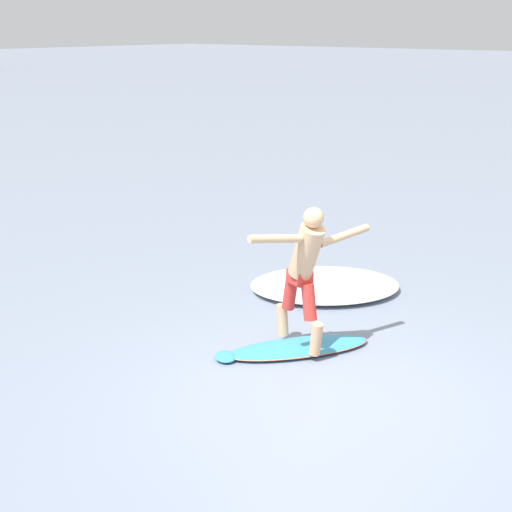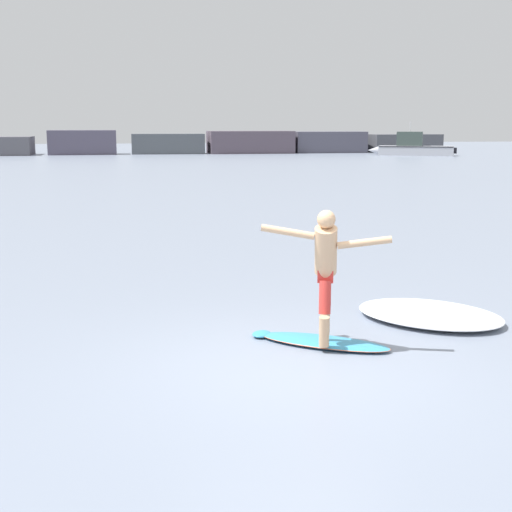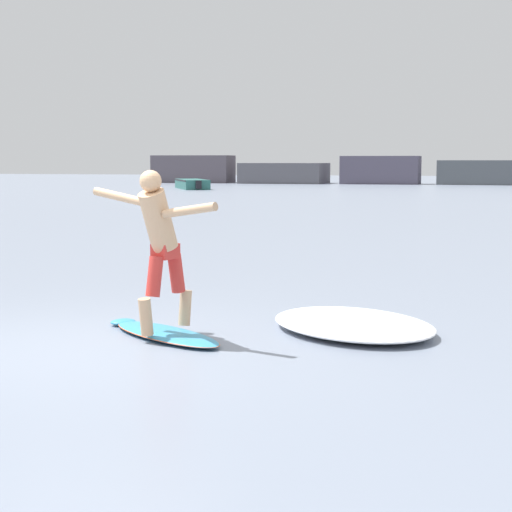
% 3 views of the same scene
% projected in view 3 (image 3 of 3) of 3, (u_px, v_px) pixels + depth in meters
% --- Properties ---
extents(ground_plane, '(200.00, 200.00, 0.00)m').
position_uv_depth(ground_plane, '(84.00, 348.00, 8.64)').
color(ground_plane, gray).
extents(rock_jetty_breakwater, '(55.42, 4.61, 2.32)m').
position_uv_depth(rock_jetty_breakwater, '(484.00, 172.00, 67.05)').
color(rock_jetty_breakwater, '#544D56').
rests_on(rock_jetty_breakwater, ground).
extents(surfboard, '(1.80, 1.46, 0.21)m').
position_uv_depth(surfboard, '(165.00, 333.00, 9.18)').
color(surfboard, '#3998C4').
rests_on(surfboard, ground).
extents(surfer, '(1.57, 0.91, 1.72)m').
position_uv_depth(surfer, '(160.00, 237.00, 8.96)').
color(surfer, tan).
rests_on(surfer, surfboard).
extents(fishing_boat_near_jetty, '(3.93, 5.86, 0.63)m').
position_uv_depth(fishing_boat_near_jetty, '(192.00, 184.00, 57.53)').
color(fishing_boat_near_jetty, '#2A6760').
rests_on(fishing_boat_near_jetty, ground).
extents(wave_foam_at_tail, '(2.63, 2.65, 0.17)m').
position_uv_depth(wave_foam_at_tail, '(353.00, 324.00, 9.51)').
color(wave_foam_at_tail, white).
rests_on(wave_foam_at_tail, ground).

